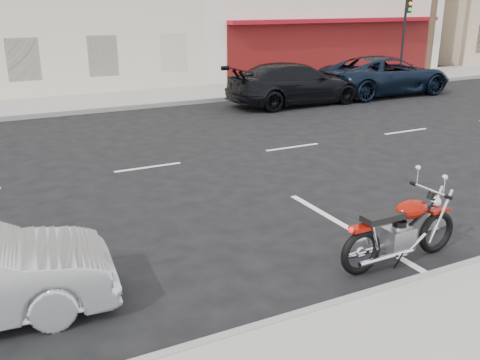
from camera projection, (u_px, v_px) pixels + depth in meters
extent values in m
plane|color=black|center=(225.00, 157.00, 13.41)|extent=(120.00, 120.00, 0.00)
cylinder|color=black|center=(403.00, 43.00, 25.73)|extent=(0.12, 0.12, 3.20)
cube|color=black|center=(409.00, 4.00, 25.03)|extent=(0.26, 0.18, 0.80)
cylinder|color=beige|center=(375.00, 72.00, 25.59)|extent=(0.20, 0.20, 0.60)
sphere|color=beige|center=(375.00, 65.00, 25.49)|extent=(0.20, 0.20, 0.20)
torus|color=black|center=(470.00, 224.00, 8.57)|extent=(0.69, 0.13, 0.69)
torus|color=black|center=(401.00, 242.00, 7.92)|extent=(0.69, 0.13, 0.69)
cube|color=maroon|center=(473.00, 203.00, 8.46)|extent=(0.35, 0.14, 0.05)
cube|color=maroon|center=(402.00, 219.00, 7.78)|extent=(0.31, 0.17, 0.06)
cube|color=gray|center=(435.00, 230.00, 8.20)|extent=(0.44, 0.31, 0.35)
ellipsoid|color=maroon|center=(448.00, 201.00, 8.16)|extent=(0.58, 0.36, 0.28)
cube|color=black|center=(422.00, 209.00, 7.92)|extent=(0.64, 0.28, 0.09)
cylinder|color=silver|center=(466.00, 183.00, 8.24)|extent=(0.05, 0.72, 0.04)
sphere|color=silver|center=(471.00, 195.00, 8.37)|extent=(0.17, 0.17, 0.17)
cylinder|color=silver|center=(425.00, 247.00, 7.99)|extent=(0.97, 0.10, 0.08)
cylinder|color=silver|center=(411.00, 240.00, 8.23)|extent=(0.97, 0.10, 0.08)
cylinder|color=silver|center=(471.00, 206.00, 8.45)|extent=(0.40, 0.05, 0.81)
cylinder|color=black|center=(447.00, 216.00, 8.25)|extent=(0.82, 0.07, 0.50)
imported|color=black|center=(385.00, 75.00, 22.03)|extent=(5.64, 2.62, 1.56)
imported|color=black|center=(295.00, 84.00, 19.88)|extent=(5.36, 2.27, 1.54)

